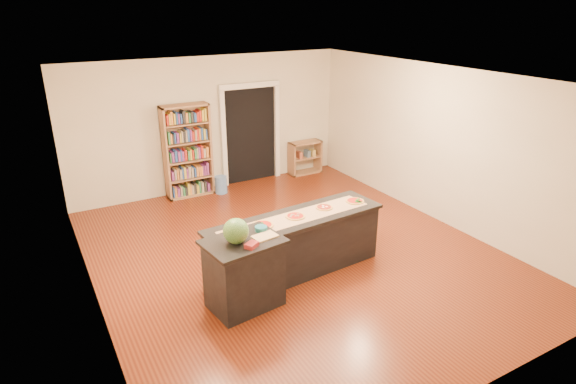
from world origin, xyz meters
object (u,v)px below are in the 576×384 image
low_shelf (305,157)px  bookshelf (187,151)px  side_counter (244,273)px  watermelon (236,231)px  kitchen_island (295,245)px  waste_bin (221,185)px

low_shelf → bookshelf: bearing=-179.9°
side_counter → watermelon: size_ratio=3.00×
bookshelf → watermelon: bookshelf is taller
kitchen_island → low_shelf: (2.48, 3.79, -0.07)m
bookshelf → waste_bin: size_ratio=5.19×
kitchen_island → waste_bin: (0.26, 3.57, -0.27)m
watermelon → waste_bin: bearing=71.0°
kitchen_island → watermelon: bearing=-163.5°
waste_bin → low_shelf: bearing=5.6°
side_counter → low_shelf: side_counter is taller
watermelon → low_shelf: bearing=49.5°
kitchen_island → bookshelf: 3.83m
low_shelf → waste_bin: bearing=-174.4°
kitchen_island → watermelon: (-1.12, -0.43, 0.68)m
side_counter → bookshelf: size_ratio=0.51×
bookshelf → low_shelf: (2.83, 0.01, -0.57)m
kitchen_island → side_counter: size_ratio=2.79×
waste_bin → watermelon: watermelon is taller
bookshelf → watermelon: size_ratio=5.86×
waste_bin → watermelon: bearing=-109.0°
kitchen_island → watermelon: size_ratio=8.37×
side_counter → bookshelf: bearing=73.5°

